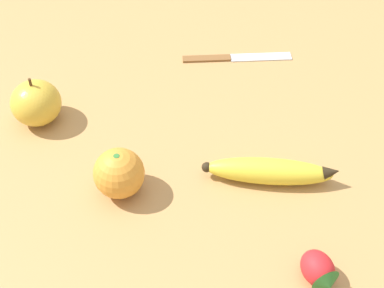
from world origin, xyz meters
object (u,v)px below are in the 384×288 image
banana (270,171)px  orange (119,173)px  strawberry (319,271)px  apple (36,103)px  paring_knife (233,57)px

banana → orange: orange is taller
orange → strawberry: bearing=-4.9°
apple → banana: bearing=4.6°
apple → orange: bearing=-21.0°
orange → paring_knife: 0.36m
orange → banana: bearing=29.2°
banana → paring_knife: bearing=102.2°
strawberry → paring_knife: 0.46m
strawberry → apple: bearing=-147.6°
orange → paring_knife: size_ratio=0.39×
paring_knife → banana: bearing=4.0°
strawberry → apple: 0.50m
orange → strawberry: size_ratio=1.10×
banana → strawberry: 0.17m
banana → apple: bearing=165.3°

